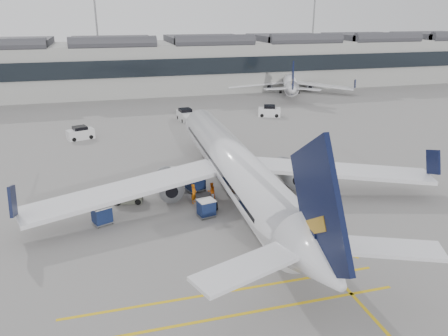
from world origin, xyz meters
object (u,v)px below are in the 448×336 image
object	(u,v)px
baggage_cart_a	(206,208)
ramp_agent_b	(211,191)
airliner_main	(236,167)
belt_loader	(251,192)
ramp_agent_a	(194,194)
pushback_tug	(129,196)

from	to	relation	value
baggage_cart_a	ramp_agent_b	xyz separation A→B (m)	(1.42, 3.78, 0.00)
airliner_main	belt_loader	xyz separation A→B (m)	(1.75, 0.05, -2.87)
baggage_cart_a	ramp_agent_b	distance (m)	4.03
ramp_agent_a	belt_loader	bearing A→B (deg)	-56.28
ramp_agent_a	ramp_agent_b	bearing A→B (deg)	-40.11
ramp_agent_a	pushback_tug	bearing A→B (deg)	108.19
belt_loader	ramp_agent_a	xyz separation A→B (m)	(-5.96, 0.20, 0.42)
belt_loader	baggage_cart_a	distance (m)	6.29
belt_loader	airliner_main	bearing A→B (deg)	-155.37
ramp_agent_b	ramp_agent_a	bearing A→B (deg)	-3.02
belt_loader	ramp_agent_b	xyz separation A→B (m)	(-4.05, 0.68, 0.30)
ramp_agent_a	pushback_tug	world-z (taller)	ramp_agent_a
baggage_cart_a	ramp_agent_a	xyz separation A→B (m)	(-0.49, 3.29, 0.12)
baggage_cart_a	pushback_tug	xyz separation A→B (m)	(-6.71, 5.25, -0.21)
airliner_main	ramp_agent_a	world-z (taller)	airliner_main
pushback_tug	belt_loader	bearing A→B (deg)	0.66
belt_loader	baggage_cart_a	size ratio (longest dim) A/B	2.79
airliner_main	baggage_cart_a	distance (m)	5.45
baggage_cart_a	airliner_main	bearing A→B (deg)	27.13
belt_loader	pushback_tug	distance (m)	12.37
airliner_main	pushback_tug	distance (m)	11.02
airliner_main	pushback_tug	world-z (taller)	airliner_main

